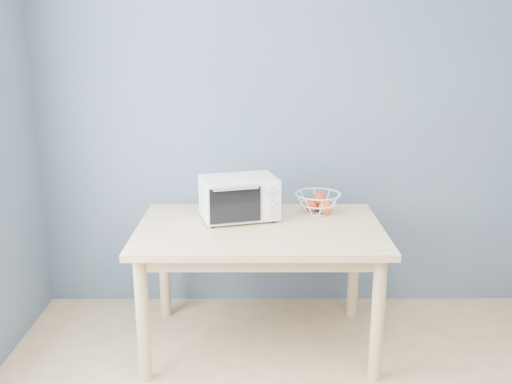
{
  "coord_description": "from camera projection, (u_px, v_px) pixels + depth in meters",
  "views": [
    {
      "loc": [
        -0.56,
        -1.46,
        1.79
      ],
      "look_at": [
        -0.56,
        1.72,
        0.93
      ],
      "focal_mm": 40.0,
      "sensor_mm": 36.0,
      "label": 1
    }
  ],
  "objects": [
    {
      "name": "dining_table",
      "position": [
        260.0,
        243.0,
        3.28
      ],
      "size": [
        1.4,
        0.9,
        0.75
      ],
      "color": "#DBBD83",
      "rests_on": "ground"
    },
    {
      "name": "room",
      "position": [
        464.0,
        227.0,
        1.54
      ],
      "size": [
        4.01,
        4.51,
        2.61
      ],
      "color": "tan",
      "rests_on": "ground"
    },
    {
      "name": "toaster_oven",
      "position": [
        236.0,
        198.0,
        3.35
      ],
      "size": [
        0.49,
        0.41,
        0.26
      ],
      "rotation": [
        0.0,
        0.0,
        0.26
      ],
      "color": "silver",
      "rests_on": "dining_table"
    },
    {
      "name": "fruit_basket",
      "position": [
        318.0,
        202.0,
        3.47
      ],
      "size": [
        0.3,
        0.3,
        0.14
      ],
      "rotation": [
        0.0,
        0.0,
        0.09
      ],
      "color": "silver",
      "rests_on": "dining_table"
    }
  ]
}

